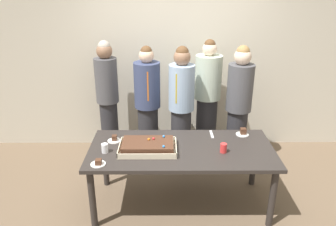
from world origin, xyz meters
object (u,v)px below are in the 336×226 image
plated_slice_near_right (98,163)px  person_far_right_suit (108,98)px  plated_slice_near_left (114,139)px  drink_cup_middle (223,148)px  sheet_cake (148,146)px  cake_server_utensil (212,134)px  party_table (181,154)px  plated_slice_far_left (243,133)px  person_striped_tie_right (238,106)px  drink_cup_nearest (105,148)px  person_green_shirt_behind (148,104)px  person_serving_front (181,106)px  person_left_edge_reaching (207,99)px

plated_slice_near_right → person_far_right_suit: (-0.15, 1.52, 0.15)m
plated_slice_near_right → plated_slice_near_left: bearing=80.8°
person_far_right_suit → plated_slice_near_left: bearing=-14.1°
plated_slice_near_right → drink_cup_middle: (1.28, 0.25, 0.03)m
drink_cup_middle → sheet_cake: bearing=176.2°
sheet_cake → cake_server_utensil: 0.83m
party_table → person_far_right_suit: bearing=129.9°
plated_slice_far_left → party_table: bearing=-156.1°
party_table → person_striped_tie_right: 1.22m
drink_cup_middle → person_far_right_suit: size_ratio=0.06×
plated_slice_near_left → drink_cup_nearest: drink_cup_nearest is taller
plated_slice_near_right → drink_cup_middle: 1.30m
sheet_cake → person_green_shirt_behind: size_ratio=0.38×
person_striped_tie_right → cake_server_utensil: bearing=14.1°
sheet_cake → plated_slice_far_left: (1.10, 0.37, -0.02)m
party_table → sheet_cake: bearing=-173.0°
drink_cup_nearest → sheet_cake: bearing=6.3°
party_table → drink_cup_middle: drink_cup_middle is taller
drink_cup_middle → cake_server_utensil: (-0.07, 0.43, -0.05)m
person_serving_front → person_green_shirt_behind: person_serving_front is taller
party_table → drink_cup_middle: bearing=-12.6°
plated_slice_near_left → person_striped_tie_right: size_ratio=0.09×
plated_slice_near_right → cake_server_utensil: 1.39m
plated_slice_near_right → drink_cup_nearest: drink_cup_nearest is taller
drink_cup_nearest → plated_slice_far_left: bearing=15.2°
drink_cup_middle → cake_server_utensil: 0.44m
plated_slice_far_left → drink_cup_nearest: (-1.55, -0.42, 0.02)m
drink_cup_middle → person_striped_tie_right: (0.35, 1.00, 0.10)m
plated_slice_far_left → person_green_shirt_behind: size_ratio=0.09×
drink_cup_middle → person_green_shirt_behind: size_ratio=0.06×
drink_cup_nearest → person_striped_tie_right: size_ratio=0.06×
plated_slice_far_left → drink_cup_middle: (-0.30, -0.43, 0.02)m
person_striped_tie_right → plated_slice_near_right: bearing=-1.8°
cake_server_utensil → person_left_edge_reaching: 0.86m
party_table → plated_slice_near_left: size_ratio=13.38×
cake_server_utensil → person_green_shirt_behind: (-0.79, 0.73, 0.12)m
person_green_shirt_behind → person_left_edge_reaching: (0.83, 0.11, 0.03)m
sheet_cake → cake_server_utensil: size_ratio=3.07×
cake_server_utensil → plated_slice_near_right: bearing=-150.7°
plated_slice_far_left → cake_server_utensil: size_ratio=0.75×
drink_cup_nearest → person_green_shirt_behind: 1.23m
plated_slice_near_left → sheet_cake: bearing=-28.6°
drink_cup_middle → person_striped_tie_right: person_striped_tie_right is taller
person_green_shirt_behind → person_striped_tie_right: bearing=79.2°
plated_slice_far_left → person_serving_front: person_serving_front is taller
party_table → plated_slice_far_left: size_ratio=13.38×
cake_server_utensil → party_table: bearing=-138.4°
plated_slice_far_left → person_striped_tie_right: size_ratio=0.09×
plated_slice_near_left → plated_slice_near_right: size_ratio=1.00×
plated_slice_near_left → cake_server_utensil: bearing=8.2°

